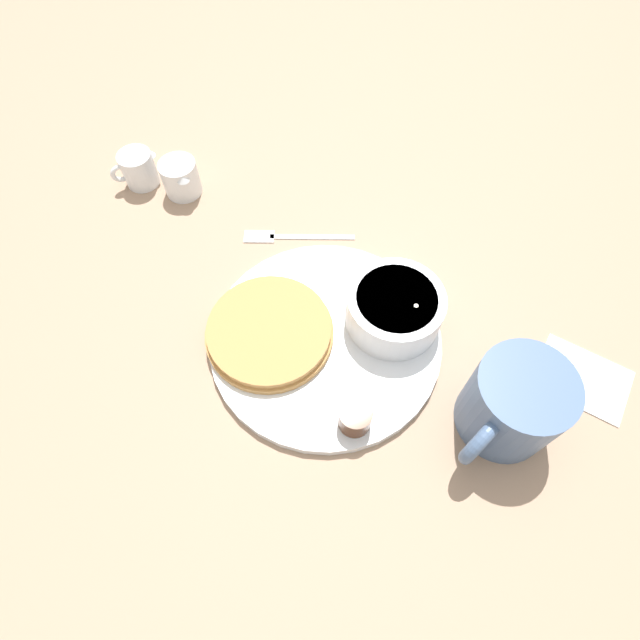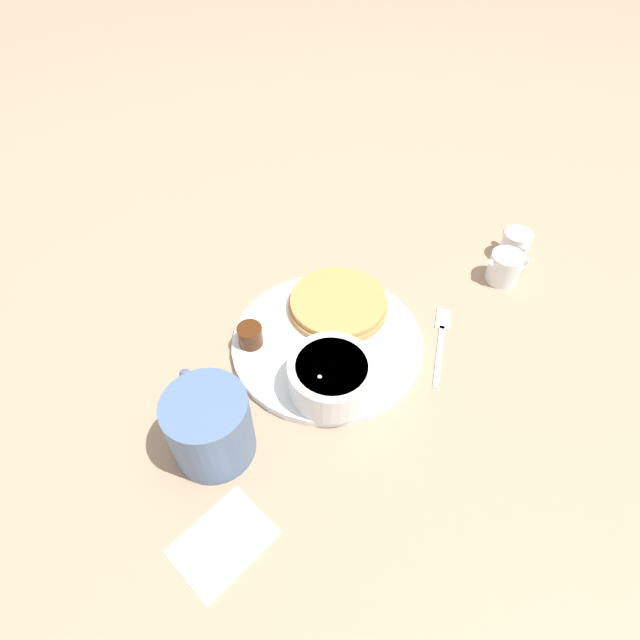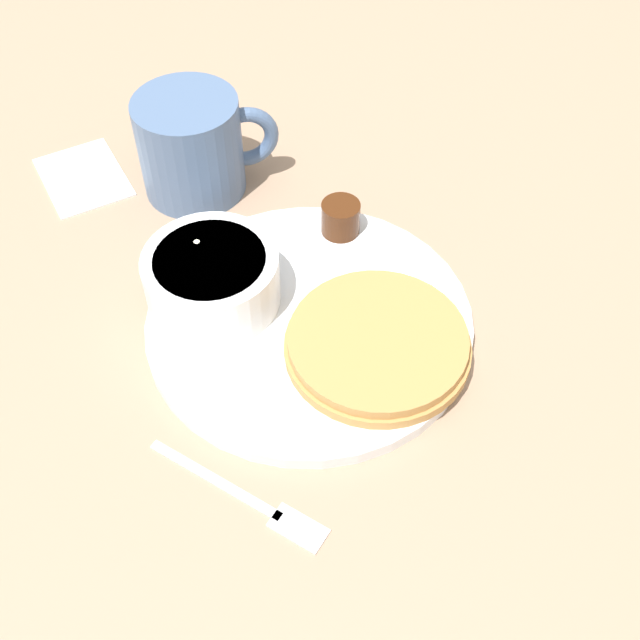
{
  "view_description": "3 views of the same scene",
  "coord_description": "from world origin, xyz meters",
  "px_view_note": "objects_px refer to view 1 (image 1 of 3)",
  "views": [
    {
      "loc": [
        0.18,
        -0.2,
        0.51
      ],
      "look_at": [
        -0.01,
        -0.0,
        0.04
      ],
      "focal_mm": 28.0,
      "sensor_mm": 36.0,
      "label": 1
    },
    {
      "loc": [
        0.25,
        0.37,
        0.54
      ],
      "look_at": [
        0.0,
        -0.02,
        0.04
      ],
      "focal_mm": 28.0,
      "sensor_mm": 36.0,
      "label": 2
    },
    {
      "loc": [
        -0.4,
        0.1,
        0.51
      ],
      "look_at": [
        -0.02,
        -0.0,
        0.03
      ],
      "focal_mm": 45.0,
      "sensor_mm": 36.0,
      "label": 3
    }
  ],
  "objects_px": {
    "creamer_pitcher_near": "(180,177)",
    "plate": "(325,339)",
    "fork": "(286,236)",
    "creamer_pitcher_far": "(138,169)",
    "bowl": "(395,308)",
    "coffee_mug": "(512,405)"
  },
  "relations": [
    {
      "from": "bowl",
      "to": "creamer_pitcher_near",
      "type": "height_order",
      "value": "bowl"
    },
    {
      "from": "bowl",
      "to": "coffee_mug",
      "type": "bearing_deg",
      "value": -4.96
    },
    {
      "from": "bowl",
      "to": "creamer_pitcher_far",
      "type": "relative_size",
      "value": 1.69
    },
    {
      "from": "bowl",
      "to": "creamer_pitcher_far",
      "type": "distance_m",
      "value": 0.41
    },
    {
      "from": "plate",
      "to": "coffee_mug",
      "type": "relative_size",
      "value": 2.03
    },
    {
      "from": "creamer_pitcher_near",
      "to": "plate",
      "type": "bearing_deg",
      "value": -7.25
    },
    {
      "from": "bowl",
      "to": "fork",
      "type": "bearing_deg",
      "value": 177.62
    },
    {
      "from": "plate",
      "to": "fork",
      "type": "bearing_deg",
      "value": 151.74
    },
    {
      "from": "plate",
      "to": "fork",
      "type": "relative_size",
      "value": 2.28
    },
    {
      "from": "bowl",
      "to": "creamer_pitcher_far",
      "type": "height_order",
      "value": "bowl"
    },
    {
      "from": "plate",
      "to": "bowl",
      "type": "relative_size",
      "value": 2.43
    },
    {
      "from": "plate",
      "to": "creamer_pitcher_far",
      "type": "relative_size",
      "value": 4.12
    },
    {
      "from": "coffee_mug",
      "to": "creamer_pitcher_near",
      "type": "relative_size",
      "value": 1.89
    },
    {
      "from": "bowl",
      "to": "creamer_pitcher_far",
      "type": "xyz_separation_m",
      "value": [
        -0.4,
        -0.06,
        -0.01
      ]
    },
    {
      "from": "creamer_pitcher_near",
      "to": "creamer_pitcher_far",
      "type": "xyz_separation_m",
      "value": [
        -0.06,
        -0.03,
        -0.0
      ]
    },
    {
      "from": "creamer_pitcher_far",
      "to": "bowl",
      "type": "bearing_deg",
      "value": 8.48
    },
    {
      "from": "creamer_pitcher_near",
      "to": "creamer_pitcher_far",
      "type": "bearing_deg",
      "value": -152.08
    },
    {
      "from": "bowl",
      "to": "plate",
      "type": "bearing_deg",
      "value": -120.32
    },
    {
      "from": "plate",
      "to": "fork",
      "type": "distance_m",
      "value": 0.16
    },
    {
      "from": "bowl",
      "to": "fork",
      "type": "relative_size",
      "value": 0.94
    },
    {
      "from": "coffee_mug",
      "to": "plate",
      "type": "bearing_deg",
      "value": -164.24
    },
    {
      "from": "coffee_mug",
      "to": "fork",
      "type": "xyz_separation_m",
      "value": [
        -0.34,
        0.02,
        -0.05
      ]
    }
  ]
}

